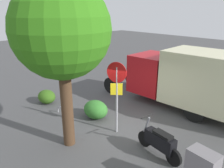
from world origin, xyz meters
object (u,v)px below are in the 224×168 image
box_truck_near (195,78)px  motorcycle (159,142)px  stop_sign (117,87)px  street_tree (61,31)px  bike_rack_hoop (63,115)px

box_truck_near → motorcycle: bearing=100.5°
stop_sign → street_tree: size_ratio=0.51×
motorcycle → box_truck_near: bearing=-69.2°
box_truck_near → street_tree: size_ratio=1.47×
motorcycle → stop_sign: bearing=6.8°
box_truck_near → motorcycle: box_truck_near is taller
box_truck_near → stop_sign: 4.07m
motorcycle → bike_rack_hoop: 4.77m
stop_sign → bike_rack_hoop: 3.36m
stop_sign → street_tree: (0.57, 1.77, 2.06)m
street_tree → bike_rack_hoop: 4.55m
stop_sign → bike_rack_hoop: bearing=17.0°
street_tree → bike_rack_hoop: bearing=-24.3°
box_truck_near → street_tree: 6.36m
motorcycle → stop_sign: size_ratio=0.65×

